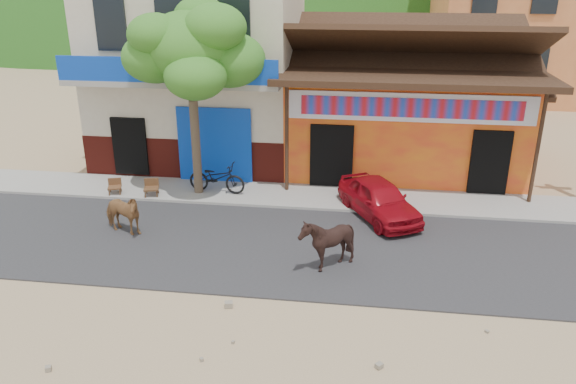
# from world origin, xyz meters

# --- Properties ---
(ground) EXTENTS (120.00, 120.00, 0.00)m
(ground) POSITION_xyz_m (0.00, 0.00, 0.00)
(ground) COLOR #9E825B
(ground) RESTS_ON ground
(road) EXTENTS (60.00, 5.00, 0.04)m
(road) POSITION_xyz_m (0.00, 2.50, 0.02)
(road) COLOR #28282B
(road) RESTS_ON ground
(sidewalk) EXTENTS (60.00, 2.00, 0.12)m
(sidewalk) POSITION_xyz_m (0.00, 6.00, 0.06)
(sidewalk) COLOR gray
(sidewalk) RESTS_ON ground
(dance_club) EXTENTS (8.00, 6.00, 3.60)m
(dance_club) POSITION_xyz_m (2.00, 10.00, 1.80)
(dance_club) COLOR orange
(dance_club) RESTS_ON ground
(cafe_building) EXTENTS (7.00, 6.00, 7.00)m
(cafe_building) POSITION_xyz_m (-5.50, 10.00, 3.50)
(cafe_building) COLOR beige
(cafe_building) RESTS_ON ground
(tree) EXTENTS (3.00, 3.00, 6.00)m
(tree) POSITION_xyz_m (-4.60, 5.80, 3.12)
(tree) COLOR #2D721E
(tree) RESTS_ON sidewalk
(cow_tan) EXTENTS (1.53, 1.07, 1.18)m
(cow_tan) POSITION_xyz_m (-5.85, 2.72, 0.63)
(cow_tan) COLOR #98683C
(cow_tan) RESTS_ON road
(cow_dark) EXTENTS (1.32, 1.19, 1.39)m
(cow_dark) POSITION_xyz_m (-0.15, 1.52, 0.74)
(cow_dark) COLOR black
(cow_dark) RESTS_ON road
(red_car) EXTENTS (2.76, 3.54, 1.13)m
(red_car) POSITION_xyz_m (1.14, 4.80, 0.60)
(red_car) COLOR #A10B17
(red_car) RESTS_ON road
(scooter) EXTENTS (1.94, 0.87, 0.99)m
(scooter) POSITION_xyz_m (-4.00, 5.87, 0.61)
(scooter) COLOR black
(scooter) RESTS_ON sidewalk
(cafe_chair_left) EXTENTS (0.52, 0.52, 0.88)m
(cafe_chair_left) POSITION_xyz_m (-7.23, 5.30, 0.56)
(cafe_chair_left) COLOR #53391B
(cafe_chair_left) RESTS_ON sidewalk
(cafe_chair_right) EXTENTS (0.55, 0.55, 0.97)m
(cafe_chair_right) POSITION_xyz_m (-6.00, 5.30, 0.60)
(cafe_chair_right) COLOR #4A2618
(cafe_chair_right) RESTS_ON sidewalk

